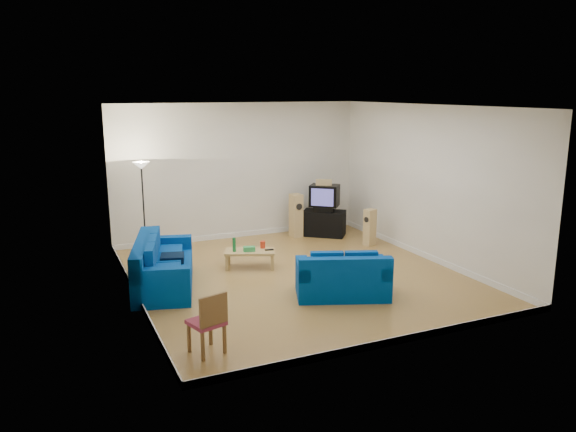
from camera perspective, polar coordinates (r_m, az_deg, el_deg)
name	(u,v)px	position (r m, az deg, el deg)	size (l,w,h in m)	color
room	(297,197)	(10.39, 0.90, 1.94)	(6.01, 6.51, 3.21)	brown
sofa_three_seat	(161,270)	(10.39, -12.80, -5.34)	(1.52, 2.42, 0.87)	navy
sofa_loveseat	(343,280)	(9.72, 5.57, -6.51)	(1.78, 1.38, 0.78)	navy
coffee_table	(250,253)	(11.23, -3.89, -3.76)	(1.10, 0.84, 0.36)	tan
bottle	(234,245)	(11.12, -5.49, -2.92)	(0.07, 0.07, 0.28)	#197233
tissue_box	(249,249)	(11.15, -3.96, -3.36)	(0.23, 0.13, 0.09)	green
red_canister	(263,245)	(11.35, -2.59, -2.92)	(0.10, 0.10, 0.14)	red
remote	(269,250)	(11.20, -1.92, -3.44)	(0.17, 0.05, 0.02)	black
tv_stand	(324,223)	(13.70, 3.67, -0.73)	(1.00, 0.56, 0.61)	black
av_receiver	(323,209)	(13.60, 3.62, 0.73)	(0.48, 0.39, 0.11)	black
television	(324,196)	(13.60, 3.72, 2.09)	(0.83, 0.81, 0.52)	black
centre_speaker	(324,182)	(13.53, 3.66, 3.43)	(0.38, 0.15, 0.13)	tan
speaker_left	(296,215)	(13.51, 0.82, 0.05)	(0.25, 0.33, 1.05)	tan
speaker_right	(370,227)	(12.91, 8.30, -1.14)	(0.30, 0.26, 0.84)	tan
floor_lamp	(142,179)	(12.08, -14.62, 3.69)	(0.35, 0.35, 2.03)	black
dining_chair	(209,320)	(7.66, -8.05, -10.44)	(0.52, 0.52, 0.88)	brown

